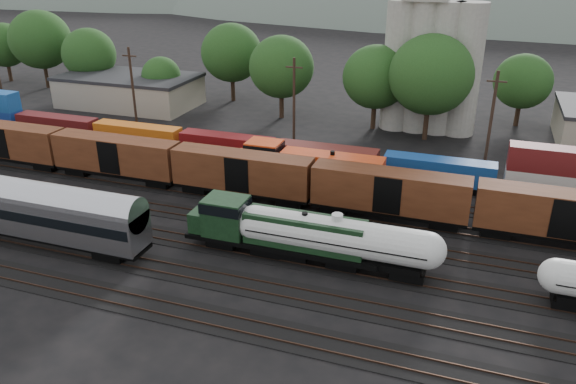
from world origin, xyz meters
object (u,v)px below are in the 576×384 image
(grain_silo, at_px, (431,52))
(tank_car_a, at_px, (336,238))
(passenger_coach, at_px, (15,205))
(orange_locomotive, at_px, (304,166))
(green_locomotive, at_px, (271,229))

(grain_silo, bearing_deg, tank_car_a, -93.48)
(passenger_coach, xyz_separation_m, orange_locomotive, (20.70, 20.00, -0.94))
(green_locomotive, distance_m, grain_silo, 42.71)
(tank_car_a, height_order, orange_locomotive, orange_locomotive)
(tank_car_a, height_order, grain_silo, grain_silo)
(tank_car_a, relative_size, passenger_coach, 0.68)
(orange_locomotive, xyz_separation_m, grain_silo, (10.07, 26.00, 8.61))
(tank_car_a, relative_size, orange_locomotive, 0.95)
(green_locomotive, height_order, grain_silo, grain_silo)
(green_locomotive, xyz_separation_m, passenger_coach, (-22.52, -5.00, 1.00))
(green_locomotive, xyz_separation_m, tank_car_a, (5.76, -0.00, 0.16))
(tank_car_a, relative_size, grain_silo, 0.61)
(grain_silo, bearing_deg, passenger_coach, -123.78)
(green_locomotive, relative_size, tank_car_a, 0.97)
(green_locomotive, bearing_deg, grain_silo, 78.63)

